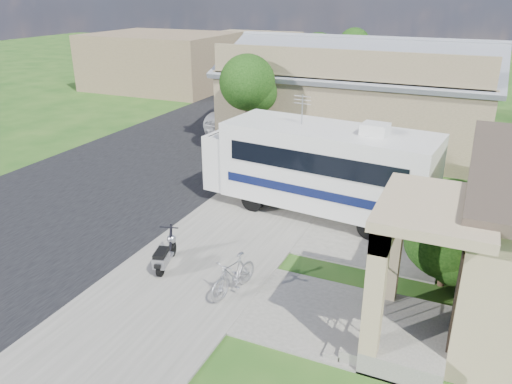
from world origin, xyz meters
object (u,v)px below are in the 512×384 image
at_px(van, 281,91).
at_px(pickup_truck, 244,114).
at_px(bicycle, 234,277).
at_px(garden_hose, 366,311).
at_px(motorhome, 319,166).
at_px(scooter, 165,255).
at_px(shrub, 452,233).

bearing_deg(van, pickup_truck, -92.14).
height_order(bicycle, garden_hose, bicycle).
bearing_deg(bicycle, motorhome, 99.55).
bearing_deg(garden_hose, van, 116.45).
height_order(motorhome, pickup_truck, motorhome).
bearing_deg(bicycle, scooter, -174.57).
xyz_separation_m(motorhome, garden_hose, (2.81, -5.08, -1.59)).
bearing_deg(garden_hose, scooter, -177.83).
distance_m(shrub, van, 21.59).
distance_m(motorhome, bicycle, 5.74).
relative_size(scooter, garden_hose, 3.93).
bearing_deg(scooter, shrub, 2.33).
relative_size(pickup_truck, garden_hose, 14.96).
height_order(pickup_truck, garden_hose, pickup_truck).
bearing_deg(pickup_truck, bicycle, 108.71).
relative_size(bicycle, garden_hose, 4.33).
distance_m(shrub, bicycle, 5.52).
height_order(bicycle, van, van).
xyz_separation_m(motorhome, shrub, (4.37, -2.99, -0.20)).
bearing_deg(scooter, pickup_truck, 91.12).
bearing_deg(shrub, pickup_truck, 133.48).
height_order(motorhome, garden_hose, motorhome).
bearing_deg(shrub, motorhome, 145.60).
relative_size(motorhome, pickup_truck, 1.37).
height_order(scooter, pickup_truck, pickup_truck).
bearing_deg(van, motorhome, -69.26).
bearing_deg(garden_hose, pickup_truck, 124.86).
bearing_deg(motorhome, pickup_truck, 134.14).
xyz_separation_m(van, garden_hose, (10.08, -20.27, -0.81)).
xyz_separation_m(motorhome, pickup_truck, (-6.98, 8.97, -0.89)).
xyz_separation_m(pickup_truck, van, (-0.29, 6.21, 0.11)).
distance_m(bicycle, garden_hose, 3.27).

